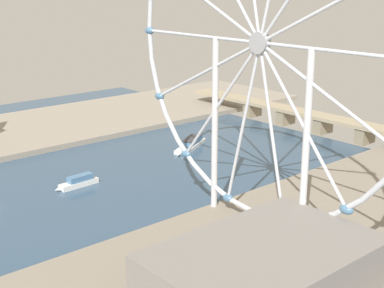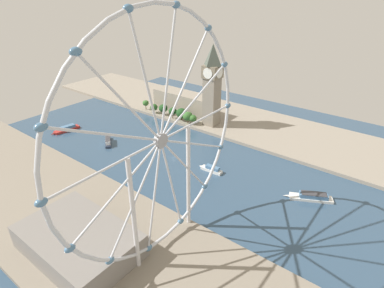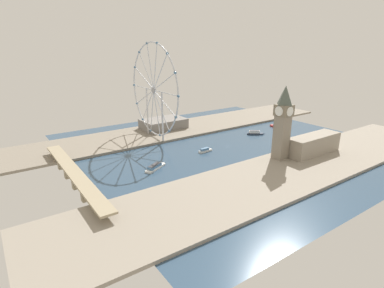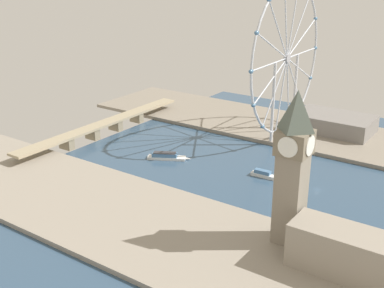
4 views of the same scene
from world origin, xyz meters
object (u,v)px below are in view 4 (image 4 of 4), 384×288
object	(u,v)px
ferris_wheel	(287,59)
river_bridge	(104,126)
tour_boat_3	(264,174)
clock_tower	(293,166)
parliament_block	(369,260)
riverside_hall	(334,123)
tour_boat_0	(166,156)

from	to	relation	value
ferris_wheel	river_bridge	size ratio (longest dim) A/B	0.68
tour_boat_3	ferris_wheel	bearing A→B (deg)	104.21
clock_tower	ferris_wheel	xyz separation A→B (m)	(154.80, 75.33, 21.79)
parliament_block	river_bridge	world-z (taller)	parliament_block
ferris_wheel	riverside_hall	bearing A→B (deg)	-43.63
clock_tower	parliament_block	size ratio (longest dim) A/B	1.10
parliament_block	riverside_hall	size ratio (longest dim) A/B	1.14
ferris_wheel	tour_boat_0	bearing A→B (deg)	151.47
riverside_hall	ferris_wheel	bearing A→B (deg)	136.37
tour_boat_3	parliament_block	bearing A→B (deg)	-43.80
riverside_hall	tour_boat_3	bearing A→B (deg)	176.23
parliament_block	river_bridge	bearing A→B (deg)	71.16
river_bridge	clock_tower	bearing A→B (deg)	-109.87
riverside_hall	clock_tower	bearing A→B (deg)	-167.28
ferris_wheel	river_bridge	world-z (taller)	ferris_wheel
clock_tower	riverside_hall	world-z (taller)	clock_tower
ferris_wheel	river_bridge	bearing A→B (deg)	121.60
clock_tower	tour_boat_0	world-z (taller)	clock_tower
river_bridge	tour_boat_3	xyz separation A→B (m)	(-2.16, -155.62, -5.95)
riverside_hall	tour_boat_3	xyz separation A→B (m)	(-116.80, 7.70, -8.11)
clock_tower	ferris_wheel	size ratio (longest dim) A/B	0.65
riverside_hall	river_bridge	size ratio (longest dim) A/B	0.35
clock_tower	ferris_wheel	distance (m)	173.53
river_bridge	tour_boat_0	world-z (taller)	river_bridge
ferris_wheel	tour_boat_0	distance (m)	126.17
tour_boat_0	riverside_hall	bearing A→B (deg)	29.11
clock_tower	tour_boat_0	bearing A→B (deg)	64.74
river_bridge	riverside_hall	bearing A→B (deg)	-54.93
clock_tower	tour_boat_0	size ratio (longest dim) A/B	2.55
clock_tower	tour_boat_0	distance (m)	146.91
riverside_hall	tour_boat_3	distance (m)	117.34
clock_tower	ferris_wheel	world-z (taller)	ferris_wheel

